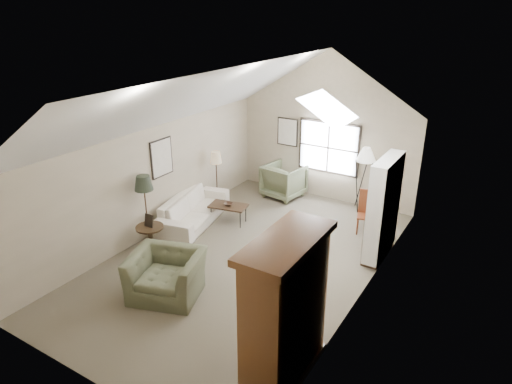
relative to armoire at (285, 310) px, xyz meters
The scene contains 18 objects.
room_shell 3.87m from the armoire, 132.25° to the left, with size 5.01×8.01×4.00m.
window 6.70m from the armoire, 108.11° to the left, with size 1.72×0.08×1.42m, color black.
skylight 4.02m from the armoire, 104.93° to the left, with size 0.80×1.20×0.52m, color white, non-canonical shape.
wall_art 5.98m from the armoire, 133.09° to the left, with size 1.97×3.71×0.88m.
armoire is the anchor object (origin of this frame).
tv_alcove 4.00m from the armoire, 87.71° to the left, with size 0.32×1.30×2.10m, color white.
media_console 4.08m from the armoire, 88.00° to the left, with size 0.34×1.18×0.60m, color #382316.
tv_panel 4.01m from the armoire, 88.00° to the left, with size 0.05×0.90×0.55m, color black.
sofa 5.36m from the armoire, 142.76° to the left, with size 2.40×0.94×0.70m, color white.
armchair_near 2.90m from the armoire, 167.93° to the left, with size 1.27×1.11×0.82m, color #555B3F.
armchair_far 6.65m from the armoire, 118.20° to the left, with size 0.99×1.01×0.92m, color #5F6849.
coffee_table 5.14m from the armoire, 133.68° to the left, with size 0.90×0.50×0.46m, color #372416.
bowl 5.11m from the armoire, 133.68° to the left, with size 0.22×0.22×0.05m, color #392017.
side_table 4.50m from the armoire, 158.67° to the left, with size 0.60×0.60×0.60m, color #332315.
side_chair 4.96m from the armoire, 95.31° to the left, with size 0.40×0.40×1.02m, color brown.
tripod_lamp 6.18m from the armoire, 98.94° to the left, with size 0.50×0.50×1.72m, color white, non-canonical shape.
dark_lamp 4.75m from the armoire, 157.54° to the left, with size 0.40×0.40×1.68m, color black, non-canonical shape.
tan_lamp 6.23m from the armoire, 134.80° to the left, with size 0.30×0.30×1.51m, color tan, non-canonical shape.
Camera 1 is at (4.54, -7.04, 5.01)m, focal length 32.00 mm.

